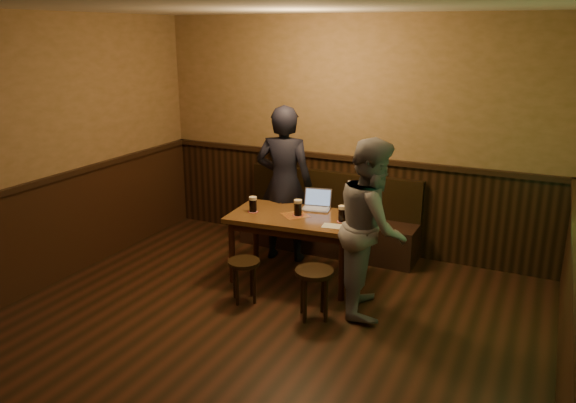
# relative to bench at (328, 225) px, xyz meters

# --- Properties ---
(room) EXTENTS (5.04, 6.04, 2.84)m
(room) POSITION_rel_bench_xyz_m (0.17, -2.53, 0.89)
(room) COLOR black
(room) RESTS_ON ground
(bench) EXTENTS (2.20, 0.50, 0.95)m
(bench) POSITION_rel_bench_xyz_m (0.00, 0.00, 0.00)
(bench) COLOR black
(bench) RESTS_ON ground
(pub_table) EXTENTS (1.43, 0.90, 0.74)m
(pub_table) POSITION_rel_bench_xyz_m (-0.00, -0.97, 0.33)
(pub_table) COLOR #583019
(pub_table) RESTS_ON ground
(stool_left) EXTENTS (0.35, 0.35, 0.43)m
(stool_left) POSITION_rel_bench_xyz_m (-0.24, -1.66, 0.03)
(stool_left) COLOR black
(stool_left) RESTS_ON ground
(stool_right) EXTENTS (0.43, 0.43, 0.49)m
(stool_right) POSITION_rel_bench_xyz_m (0.52, -1.68, 0.08)
(stool_right) COLOR black
(stool_right) RESTS_ON ground
(pint_left) EXTENTS (0.11, 0.11, 0.17)m
(pint_left) POSITION_rel_bench_xyz_m (-0.46, -1.06, 0.51)
(pint_left) COLOR maroon
(pint_left) RESTS_ON pub_table
(pint_mid) EXTENTS (0.11, 0.11, 0.18)m
(pint_mid) POSITION_rel_bench_xyz_m (0.03, -0.97, 0.51)
(pint_mid) COLOR maroon
(pint_mid) RESTS_ON pub_table
(pint_right) EXTENTS (0.11, 0.11, 0.17)m
(pint_right) POSITION_rel_bench_xyz_m (0.52, -0.95, 0.51)
(pint_right) COLOR maroon
(pint_right) RESTS_ON pub_table
(laptop) EXTENTS (0.34, 0.29, 0.21)m
(laptop) POSITION_rel_bench_xyz_m (0.11, -0.66, 0.48)
(laptop) COLOR silver
(laptop) RESTS_ON pub_table
(menu) EXTENTS (0.24, 0.18, 0.00)m
(menu) POSITION_rel_bench_xyz_m (0.49, -1.12, 0.42)
(menu) COLOR silver
(menu) RESTS_ON pub_table
(person_suit) EXTENTS (0.73, 0.55, 1.82)m
(person_suit) POSITION_rel_bench_xyz_m (-0.37, -0.48, 0.60)
(person_suit) COLOR black
(person_suit) RESTS_ON ground
(person_grey) EXTENTS (0.86, 0.97, 1.69)m
(person_grey) POSITION_rel_bench_xyz_m (0.93, -1.26, 0.53)
(person_grey) COLOR gray
(person_grey) RESTS_ON ground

